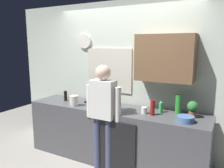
# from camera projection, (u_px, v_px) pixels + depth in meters

# --- Properties ---
(kitchen_counter) EXTENTS (2.94, 0.64, 0.89)m
(kitchen_counter) POSITION_uv_depth(u_px,v_px,m) (113.00, 135.00, 3.62)
(kitchen_counter) COLOR #4C4C51
(kitchen_counter) RESTS_ON ground_plane
(dishwasher_panel) EXTENTS (0.56, 0.02, 0.80)m
(dishwasher_panel) POSITION_uv_depth(u_px,v_px,m) (117.00, 149.00, 3.22)
(dishwasher_panel) COLOR black
(dishwasher_panel) RESTS_ON ground_plane
(back_wall_assembly) EXTENTS (4.54, 0.42, 2.60)m
(back_wall_assembly) POSITION_uv_depth(u_px,v_px,m) (129.00, 76.00, 3.77)
(back_wall_assembly) COLOR silver
(back_wall_assembly) RESTS_ON ground_plane
(coffee_maker) EXTENTS (0.20, 0.20, 0.33)m
(coffee_maker) POSITION_uv_depth(u_px,v_px,m) (93.00, 94.00, 3.89)
(coffee_maker) COLOR black
(coffee_maker) RESTS_ON kitchen_counter
(bottle_red_vinegar) EXTENTS (0.06, 0.06, 0.22)m
(bottle_red_vinegar) POSITION_uv_depth(u_px,v_px,m) (152.00, 108.00, 3.17)
(bottle_red_vinegar) COLOR maroon
(bottle_red_vinegar) RESTS_ON kitchen_counter
(bottle_clear_soda) EXTENTS (0.09, 0.09, 0.28)m
(bottle_clear_soda) POSITION_uv_depth(u_px,v_px,m) (178.00, 105.00, 3.21)
(bottle_clear_soda) COLOR #2D8C33
(bottle_clear_soda) RESTS_ON kitchen_counter
(bottle_olive_oil) EXTENTS (0.06, 0.06, 0.25)m
(bottle_olive_oil) POSITION_uv_depth(u_px,v_px,m) (109.00, 97.00, 3.77)
(bottle_olive_oil) COLOR olive
(bottle_olive_oil) RESTS_ON kitchen_counter
(bottle_green_wine) EXTENTS (0.07, 0.07, 0.30)m
(bottle_green_wine) POSITION_uv_depth(u_px,v_px,m) (114.00, 102.00, 3.30)
(bottle_green_wine) COLOR #195923
(bottle_green_wine) RESTS_ON kitchen_counter
(bottle_dark_sauce) EXTENTS (0.06, 0.06, 0.18)m
(bottle_dark_sauce) POSITION_uv_depth(u_px,v_px,m) (66.00, 96.00, 3.98)
(bottle_dark_sauce) COLOR black
(bottle_dark_sauce) RESTS_ON kitchen_counter
(cup_terracotta_mug) EXTENTS (0.08, 0.08, 0.09)m
(cup_terracotta_mug) POSITION_uv_depth(u_px,v_px,m) (111.00, 105.00, 3.53)
(cup_terracotta_mug) COLOR #B26647
(cup_terracotta_mug) RESTS_ON kitchen_counter
(cup_white_mug) EXTENTS (0.08, 0.08, 0.09)m
(cup_white_mug) POSITION_uv_depth(u_px,v_px,m) (144.00, 110.00, 3.25)
(cup_white_mug) COLOR white
(cup_white_mug) RESTS_ON kitchen_counter
(mixing_bowl) EXTENTS (0.22, 0.22, 0.08)m
(mixing_bowl) POSITION_uv_depth(u_px,v_px,m) (186.00, 119.00, 2.89)
(mixing_bowl) COLOR #4C72A5
(mixing_bowl) RESTS_ON kitchen_counter
(potted_plant) EXTENTS (0.15, 0.15, 0.23)m
(potted_plant) POSITION_uv_depth(u_px,v_px,m) (193.00, 108.00, 3.06)
(potted_plant) COLOR #9E5638
(potted_plant) RESTS_ON kitchen_counter
(dish_soap) EXTENTS (0.06, 0.06, 0.18)m
(dish_soap) POSITION_uv_depth(u_px,v_px,m) (161.00, 107.00, 3.30)
(dish_soap) COLOR green
(dish_soap) RESTS_ON kitchen_counter
(storage_canister) EXTENTS (0.14, 0.14, 0.17)m
(storage_canister) POSITION_uv_depth(u_px,v_px,m) (74.00, 101.00, 3.66)
(storage_canister) COLOR silver
(storage_canister) RESTS_ON kitchen_counter
(person_at_sink) EXTENTS (0.57, 0.22, 1.60)m
(person_at_sink) POSITION_uv_depth(u_px,v_px,m) (103.00, 109.00, 3.27)
(person_at_sink) COLOR #3F4766
(person_at_sink) RESTS_ON ground_plane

